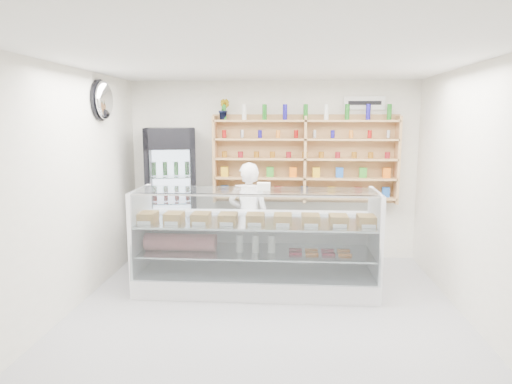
{
  "coord_description": "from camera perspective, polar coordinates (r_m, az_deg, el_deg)",
  "views": [
    {
      "loc": [
        0.25,
        -4.72,
        2.21
      ],
      "look_at": [
        -0.15,
        0.9,
        1.3
      ],
      "focal_mm": 32.0,
      "sensor_mm": 36.0,
      "label": 1
    }
  ],
  "objects": [
    {
      "name": "room",
      "position": [
        4.79,
        1.07,
        -0.58
      ],
      "size": [
        5.0,
        5.0,
        5.0
      ],
      "color": "#99989D",
      "rests_on": "ground"
    },
    {
      "name": "display_counter",
      "position": [
        5.98,
        -0.02,
        -8.86
      ],
      "size": [
        3.06,
        0.91,
        1.33
      ],
      "color": "white",
      "rests_on": "floor"
    },
    {
      "name": "shop_worker",
      "position": [
        6.59,
        -0.91,
        -3.2
      ],
      "size": [
        0.6,
        0.41,
        1.6
      ],
      "primitive_type": "imported",
      "rotation": [
        0.0,
        0.0,
        3.1
      ],
      "color": "white",
      "rests_on": "floor"
    },
    {
      "name": "drinks_cooler",
      "position": [
        7.18,
        -10.54,
        -0.39
      ],
      "size": [
        0.89,
        0.88,
        2.07
      ],
      "rotation": [
        0.0,
        0.0,
        0.23
      ],
      "color": "black",
      "rests_on": "floor"
    },
    {
      "name": "wall_shelving",
      "position": [
        7.09,
        6.12,
        4.1
      ],
      "size": [
        2.84,
        0.28,
        1.33
      ],
      "color": "tan",
      "rests_on": "back_wall"
    },
    {
      "name": "potted_plant",
      "position": [
        7.13,
        -4.03,
        10.26
      ],
      "size": [
        0.21,
        0.19,
        0.32
      ],
      "primitive_type": "imported",
      "rotation": [
        0.0,
        0.0,
        -0.31
      ],
      "color": "#1E6626",
      "rests_on": "wall_shelving"
    },
    {
      "name": "security_mirror",
      "position": [
        6.4,
        -18.46,
        10.83
      ],
      "size": [
        0.15,
        0.5,
        0.5
      ],
      "primitive_type": "ellipsoid",
      "color": "silver",
      "rests_on": "left_wall"
    },
    {
      "name": "wall_sign",
      "position": [
        7.29,
        13.42,
        10.77
      ],
      "size": [
        0.62,
        0.03,
        0.2
      ],
      "primitive_type": "cube",
      "color": "white",
      "rests_on": "back_wall"
    }
  ]
}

